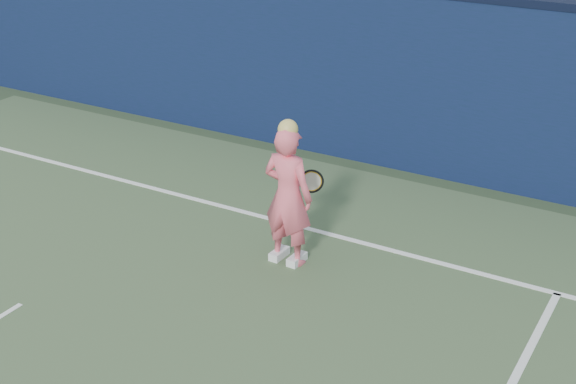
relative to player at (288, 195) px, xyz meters
The scene contains 3 objects.
backstop_wall 3.85m from the player, 120.55° to the left, with size 24.00×0.40×2.50m, color #0B1933.
player is the anchor object (origin of this frame).
racket 0.48m from the player, 89.12° to the left, with size 0.53×0.18×0.29m.
Camera 1 is at (5.95, -3.75, 4.55)m, focal length 50.00 mm.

